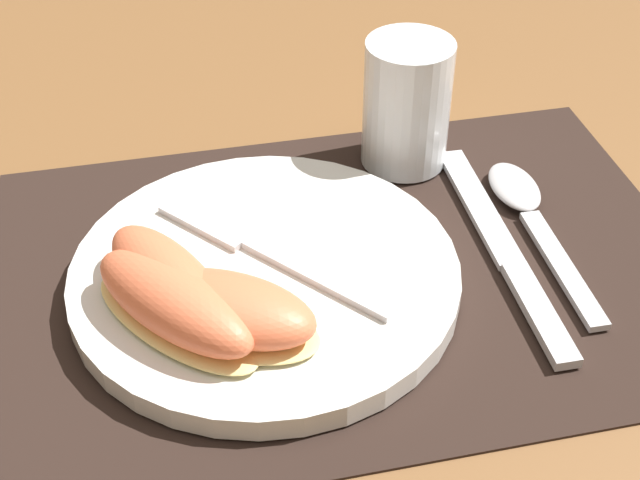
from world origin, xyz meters
The scene contains 10 objects.
ground_plane centered at (0.00, 0.00, 0.00)m, with size 3.00×3.00×0.00m, color brown.
placemat centered at (0.00, 0.00, 0.00)m, with size 0.46×0.32×0.00m.
plate centered at (-0.06, -0.01, 0.01)m, with size 0.25×0.25×0.02m.
juice_glass centered at (0.07, 0.11, 0.05)m, with size 0.06×0.06×0.10m.
knife centered at (0.11, -0.01, 0.01)m, with size 0.02×0.23×0.01m.
spoon centered at (0.14, 0.03, 0.01)m, with size 0.03×0.18×0.01m.
fork centered at (-0.06, 0.01, 0.02)m, with size 0.13×0.15×0.00m.
citrus_wedge_0 centered at (-0.12, -0.03, 0.04)m, with size 0.10×0.13×0.04m.
citrus_wedge_1 centered at (-0.12, -0.05, 0.04)m, with size 0.11×0.13×0.04m.
citrus_wedge_2 centered at (-0.08, -0.06, 0.03)m, with size 0.12×0.11×0.03m.
Camera 1 is at (-0.11, -0.43, 0.39)m, focal length 50.00 mm.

